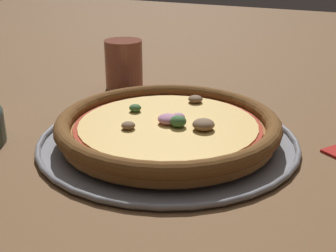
# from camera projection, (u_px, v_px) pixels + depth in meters

# --- Properties ---
(ground_plane) EXTENTS (3.00, 3.00, 0.00)m
(ground_plane) POSITION_uv_depth(u_px,v_px,m) (168.00, 143.00, 0.70)
(ground_plane) COLOR brown
(pizza_tray) EXTENTS (0.39, 0.39, 0.01)m
(pizza_tray) POSITION_uv_depth(u_px,v_px,m) (168.00, 140.00, 0.70)
(pizza_tray) COLOR gray
(pizza_tray) RESTS_ON ground_plane
(pizza) EXTENTS (0.33, 0.33, 0.04)m
(pizza) POSITION_uv_depth(u_px,v_px,m) (168.00, 126.00, 0.69)
(pizza) COLOR #A86B33
(pizza) RESTS_ON pizza_tray
(drinking_cup) EXTENTS (0.08, 0.08, 0.10)m
(drinking_cup) POSITION_uv_depth(u_px,v_px,m) (124.00, 65.00, 0.94)
(drinking_cup) COLOR brown
(drinking_cup) RESTS_ON ground_plane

